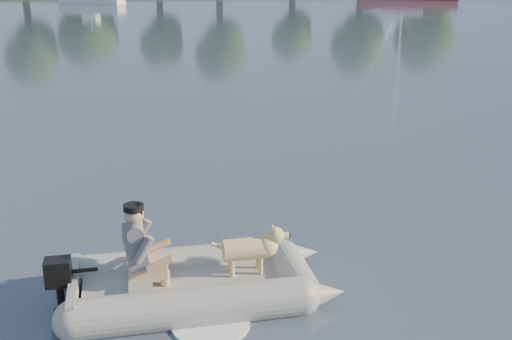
{
  "coord_description": "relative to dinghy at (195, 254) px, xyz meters",
  "views": [
    {
      "loc": [
        -0.61,
        -7.43,
        3.86
      ],
      "look_at": [
        0.47,
        1.62,
        0.75
      ],
      "focal_mm": 45.0,
      "sensor_mm": 36.0,
      "label": 1
    }
  ],
  "objects": [
    {
      "name": "dog",
      "position": [
        0.59,
        0.1,
        -0.06
      ],
      "size": [
        0.89,
        0.38,
        0.57
      ],
      "primitive_type": null,
      "rotation": [
        0.0,
        0.0,
        0.09
      ],
      "color": "#D6C47B",
      "rests_on": "dinghy"
    },
    {
      "name": "outboard_motor",
      "position": [
        -1.53,
        -0.14,
        -0.26
      ],
      "size": [
        0.41,
        0.3,
        0.73
      ],
      "primitive_type": null,
      "rotation": [
        0.0,
        0.0,
        0.09
      ],
      "color": "black",
      "rests_on": "dinghy"
    },
    {
      "name": "man",
      "position": [
        -0.65,
        -0.01,
        0.17
      ],
      "size": [
        0.72,
        0.63,
        1.0
      ],
      "primitive_type": null,
      "rotation": [
        0.0,
        0.0,
        0.09
      ],
      "color": "slate",
      "rests_on": "dinghy"
    },
    {
      "name": "dinghy",
      "position": [
        0.0,
        0.0,
        0.0
      ],
      "size": [
        4.48,
        3.16,
        1.29
      ],
      "primitive_type": null,
      "rotation": [
        0.0,
        0.0,
        0.09
      ],
      "color": "#979893",
      "rests_on": "water"
    },
    {
      "name": "water",
      "position": [
        0.51,
        0.69,
        -0.54
      ],
      "size": [
        160.0,
        160.0,
        0.0
      ],
      "primitive_type": "plane",
      "color": "slate",
      "rests_on": "ground"
    }
  ]
}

